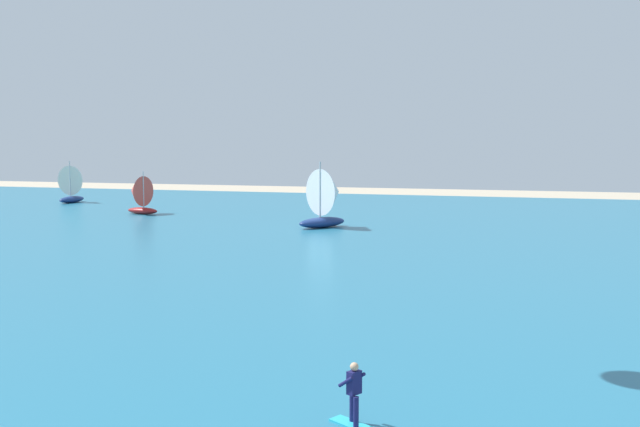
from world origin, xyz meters
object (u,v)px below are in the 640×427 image
object	(u,v)px
kitesurfer	(360,405)
sailboat_mid_left	(138,194)
sailboat_outermost	(328,197)
sailboat_center_horizon	(74,183)

from	to	relation	value
kitesurfer	sailboat_mid_left	bearing A→B (deg)	126.22
kitesurfer	sailboat_outermost	size ratio (longest dim) A/B	0.35
kitesurfer	sailboat_outermost	bearing A→B (deg)	106.91
sailboat_mid_left	kitesurfer	bearing A→B (deg)	-53.78
kitesurfer	sailboat_mid_left	world-z (taller)	sailboat_mid_left
kitesurfer	sailboat_center_horizon	xyz separation A→B (m)	(-49.18, 57.08, 1.71)
kitesurfer	sailboat_outermost	distance (m)	43.27
sailboat_outermost	sailboat_mid_left	bearing A→B (deg)	165.95
sailboat_center_horizon	sailboat_mid_left	bearing A→B (deg)	-34.62
sailboat_center_horizon	sailboat_outermost	xyz separation A→B (m)	(36.61, -15.73, 0.27)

